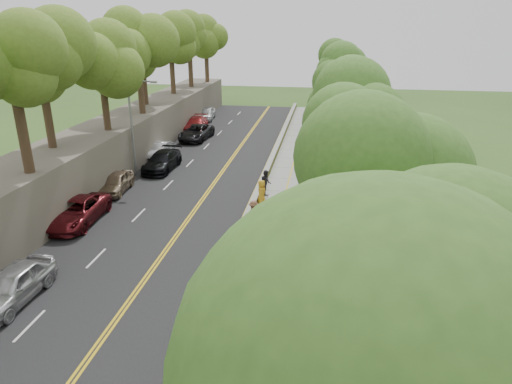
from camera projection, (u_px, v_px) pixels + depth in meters
The scene contains 25 objects.
ground at pixel (224, 269), 24.15m from camera, with size 140.00×140.00×0.00m, color #33511E.
road at pixel (200, 175), 38.78m from camera, with size 11.20×66.00×0.04m, color black.
sidewalk at pixel (293, 179), 37.64m from camera, with size 4.20×66.00×0.05m, color gray.
jersey_barrier at pixel (266, 175), 37.87m from camera, with size 0.42×66.00×0.60m, color gold.
rock_embankment at pixel (108, 148), 39.24m from camera, with size 5.00×66.00×4.00m, color #595147.
chainlink_fence at pixel (320, 169), 36.99m from camera, with size 0.04×66.00×2.00m, color slate.
trees_embankment at pixel (102, 45), 36.15m from camera, with size 6.40×66.00×13.00m, color olive, non-canonical shape.
trees_fenceside at pixel (355, 95), 34.52m from camera, with size 7.00×66.00×14.00m, color #457428, non-canonical shape.
streetlight at pixel (134, 121), 36.94m from camera, with size 2.52×0.22×8.00m.
signpost at pixel (231, 267), 20.52m from camera, with size 0.62×0.09×3.10m.
construction_barrel at pixel (318, 148), 44.85m from camera, with size 0.57×0.57×0.94m, color #E03F0C.
concrete_block at pixel (289, 240), 26.30m from camera, with size 1.23×0.92×0.82m, color gray.
car_0 at pixel (12, 285), 21.09m from camera, with size 1.95×4.84×1.65m, color #ACABB0.
car_2 at pixel (77, 211), 29.28m from camera, with size 2.65×5.74×1.60m, color #581217.
car_3 at pixel (162, 161), 39.73m from camera, with size 2.21×5.43×1.58m, color black.
car_4 at pixel (116, 182), 34.63m from camera, with size 1.76×4.37×1.49m, color gray.
car_5 at pixel (159, 150), 43.29m from camera, with size 1.50×4.29×1.41m, color silver.
car_6 at pixel (196, 132), 49.74m from camera, with size 2.62×5.69×1.58m, color black.
car_7 at pixel (196, 124), 53.53m from camera, with size 2.24×5.52×1.60m, color maroon.
car_8 at pixel (207, 113), 59.80m from camera, with size 1.91×4.75×1.62m, color silver.
painter_0 at pixel (262, 193), 31.97m from camera, with size 0.92×0.60×1.88m, color gold.
painter_1 at pixel (241, 246), 24.64m from camera, with size 0.63×0.42×1.74m, color white.
painter_2 at pixel (266, 182), 34.06m from camera, with size 0.92×0.71×1.88m, color black.
painter_3 at pixel (254, 214), 28.74m from camera, with size 1.12×0.64×1.73m, color brown.
person_far at pixel (307, 152), 41.79m from camera, with size 1.09×0.46×1.86m, color black.
Camera 1 is at (4.94, -20.62, 12.39)m, focal length 32.00 mm.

